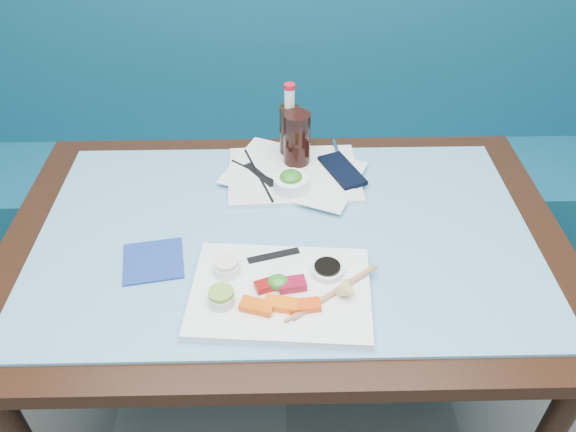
{
  "coord_description": "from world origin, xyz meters",
  "views": [
    {
      "loc": [
        -0.02,
        0.4,
        1.68
      ],
      "look_at": [
        0.01,
        1.46,
        0.8
      ],
      "focal_mm": 35.0,
      "sensor_mm": 36.0,
      "label": 1
    }
  ],
  "objects_px": {
    "sashimi_plate": "(281,292)",
    "serving_tray": "(294,175)",
    "seaweed_bowl": "(291,183)",
    "cola_glass": "(297,139)",
    "dining_table": "(285,258)",
    "cola_bottle_body": "(289,132)",
    "blue_napkin": "(153,261)",
    "booth_bench": "(282,167)"
  },
  "relations": [
    {
      "from": "serving_tray",
      "to": "cola_bottle_body",
      "type": "bearing_deg",
      "value": 93.24
    },
    {
      "from": "serving_tray",
      "to": "seaweed_bowl",
      "type": "xyz_separation_m",
      "value": [
        -0.01,
        -0.07,
        0.03
      ]
    },
    {
      "from": "serving_tray",
      "to": "cola_bottle_body",
      "type": "height_order",
      "value": "cola_bottle_body"
    },
    {
      "from": "serving_tray",
      "to": "blue_napkin",
      "type": "bearing_deg",
      "value": -137.34
    },
    {
      "from": "sashimi_plate",
      "to": "serving_tray",
      "type": "relative_size",
      "value": 1.08
    },
    {
      "from": "dining_table",
      "to": "seaweed_bowl",
      "type": "relative_size",
      "value": 14.93
    },
    {
      "from": "seaweed_bowl",
      "to": "blue_napkin",
      "type": "bearing_deg",
      "value": -141.79
    },
    {
      "from": "cola_glass",
      "to": "seaweed_bowl",
      "type": "bearing_deg",
      "value": -98.75
    },
    {
      "from": "cola_bottle_body",
      "to": "blue_napkin",
      "type": "relative_size",
      "value": 1.17
    },
    {
      "from": "booth_bench",
      "to": "dining_table",
      "type": "height_order",
      "value": "booth_bench"
    },
    {
      "from": "dining_table",
      "to": "seaweed_bowl",
      "type": "bearing_deg",
      "value": 83.42
    },
    {
      "from": "booth_bench",
      "to": "blue_napkin",
      "type": "height_order",
      "value": "booth_bench"
    },
    {
      "from": "dining_table",
      "to": "cola_bottle_body",
      "type": "xyz_separation_m",
      "value": [
        0.02,
        0.34,
        0.17
      ]
    },
    {
      "from": "dining_table",
      "to": "blue_napkin",
      "type": "relative_size",
      "value": 10.16
    },
    {
      "from": "cola_bottle_body",
      "to": "cola_glass",
      "type": "bearing_deg",
      "value": -69.4
    },
    {
      "from": "blue_napkin",
      "to": "cola_glass",
      "type": "bearing_deg",
      "value": 48.1
    },
    {
      "from": "sashimi_plate",
      "to": "serving_tray",
      "type": "distance_m",
      "value": 0.45
    },
    {
      "from": "cola_glass",
      "to": "blue_napkin",
      "type": "relative_size",
      "value": 1.12
    },
    {
      "from": "seaweed_bowl",
      "to": "cola_bottle_body",
      "type": "height_order",
      "value": "cola_bottle_body"
    },
    {
      "from": "cola_bottle_body",
      "to": "blue_napkin",
      "type": "bearing_deg",
      "value": -126.72
    },
    {
      "from": "seaweed_bowl",
      "to": "cola_glass",
      "type": "xyz_separation_m",
      "value": [
        0.02,
        0.13,
        0.06
      ]
    },
    {
      "from": "seaweed_bowl",
      "to": "blue_napkin",
      "type": "relative_size",
      "value": 0.68
    },
    {
      "from": "serving_tray",
      "to": "cola_glass",
      "type": "relative_size",
      "value": 2.35
    },
    {
      "from": "sashimi_plate",
      "to": "cola_glass",
      "type": "distance_m",
      "value": 0.51
    },
    {
      "from": "booth_bench",
      "to": "serving_tray",
      "type": "relative_size",
      "value": 8.29
    },
    {
      "from": "sashimi_plate",
      "to": "seaweed_bowl",
      "type": "distance_m",
      "value": 0.37
    },
    {
      "from": "booth_bench",
      "to": "dining_table",
      "type": "xyz_separation_m",
      "value": [
        0.0,
        -0.84,
        0.29
      ]
    },
    {
      "from": "dining_table",
      "to": "cola_bottle_body",
      "type": "distance_m",
      "value": 0.38
    },
    {
      "from": "cola_bottle_body",
      "to": "booth_bench",
      "type": "bearing_deg",
      "value": 92.15
    },
    {
      "from": "dining_table",
      "to": "cola_glass",
      "type": "height_order",
      "value": "cola_glass"
    },
    {
      "from": "seaweed_bowl",
      "to": "cola_bottle_body",
      "type": "bearing_deg",
      "value": 89.9
    },
    {
      "from": "sashimi_plate",
      "to": "blue_napkin",
      "type": "xyz_separation_m",
      "value": [
        -0.3,
        0.11,
        -0.01
      ]
    },
    {
      "from": "cola_glass",
      "to": "sashimi_plate",
      "type": "bearing_deg",
      "value": -95.89
    },
    {
      "from": "blue_napkin",
      "to": "dining_table",
      "type": "bearing_deg",
      "value": 17.79
    },
    {
      "from": "booth_bench",
      "to": "cola_bottle_body",
      "type": "relative_size",
      "value": 18.61
    },
    {
      "from": "seaweed_bowl",
      "to": "cola_bottle_body",
      "type": "xyz_separation_m",
      "value": [
        0.0,
        0.18,
        0.05
      ]
    },
    {
      "from": "blue_napkin",
      "to": "sashimi_plate",
      "type": "bearing_deg",
      "value": -20.71
    },
    {
      "from": "cola_glass",
      "to": "dining_table",
      "type": "bearing_deg",
      "value": -97.56
    },
    {
      "from": "sashimi_plate",
      "to": "blue_napkin",
      "type": "bearing_deg",
      "value": 163.84
    },
    {
      "from": "sashimi_plate",
      "to": "serving_tray",
      "type": "height_order",
      "value": "sashimi_plate"
    },
    {
      "from": "booth_bench",
      "to": "serving_tray",
      "type": "height_order",
      "value": "booth_bench"
    },
    {
      "from": "sashimi_plate",
      "to": "seaweed_bowl",
      "type": "height_order",
      "value": "seaweed_bowl"
    }
  ]
}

